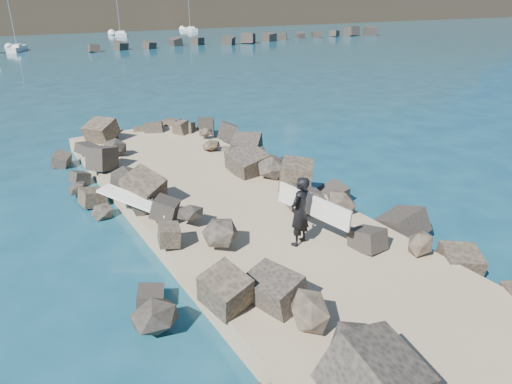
{
  "coord_description": "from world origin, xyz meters",
  "views": [
    {
      "loc": [
        -6.55,
        -11.47,
        6.79
      ],
      "look_at": [
        0.0,
        -1.0,
        1.5
      ],
      "focal_mm": 32.0,
      "sensor_mm": 36.0,
      "label": 1
    }
  ],
  "objects": [
    {
      "name": "sailboat_f",
      "position": [
        36.48,
        83.96,
        0.35
      ],
      "size": [
        1.76,
        6.01,
        7.27
      ],
      "color": "silver",
      "rests_on": "ground"
    },
    {
      "name": "surfboard_resting",
      "position": [
        -3.0,
        1.07,
        1.04
      ],
      "size": [
        1.92,
        2.21,
        0.08
      ],
      "primitive_type": "cube",
      "rotation": [
        0.0,
        0.0,
        0.67
      ],
      "color": "white",
      "rests_on": "riprap_left"
    },
    {
      "name": "riprap_right",
      "position": [
        2.9,
        -1.5,
        0.5
      ],
      "size": [
        2.6,
        22.0,
        1.0
      ],
      "primitive_type": "cube",
      "color": "black",
      "rests_on": "ground"
    },
    {
      "name": "riprap_left",
      "position": [
        -2.9,
        -1.5,
        0.5
      ],
      "size": [
        2.6,
        22.0,
        1.0
      ],
      "primitive_type": "cube",
      "color": "black",
      "rests_on": "ground"
    },
    {
      "name": "surfer_with_board",
      "position": [
        0.27,
        -2.86,
        1.58
      ],
      "size": [
        1.2,
        2.34,
        1.93
      ],
      "color": "black",
      "rests_on": "jetty"
    },
    {
      "name": "sailboat_d",
      "position": [
        19.76,
        78.57,
        0.35
      ],
      "size": [
        2.65,
        6.78,
        8.04
      ],
      "color": "silver",
      "rests_on": "ground"
    },
    {
      "name": "ground",
      "position": [
        0.0,
        0.0,
        0.0
      ],
      "size": [
        800.0,
        800.0,
        0.0
      ],
      "primitive_type": "plane",
      "color": "#0F384C",
      "rests_on": "ground"
    },
    {
      "name": "breakwater_secondary",
      "position": [
        35.0,
        55.0,
        0.6
      ],
      "size": [
        52.0,
        4.0,
        1.2
      ],
      "primitive_type": "cube",
      "color": "black",
      "rests_on": "ground"
    },
    {
      "name": "sailboat_b",
      "position": [
        0.15,
        60.09,
        0.35
      ],
      "size": [
        3.18,
        5.54,
        6.79
      ],
      "color": "silver",
      "rests_on": "ground"
    },
    {
      "name": "jetty",
      "position": [
        0.0,
        -2.0,
        0.3
      ],
      "size": [
        6.0,
        26.0,
        0.6
      ],
      "primitive_type": "cube",
      "color": "#8C7759",
      "rests_on": "ground"
    }
  ]
}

